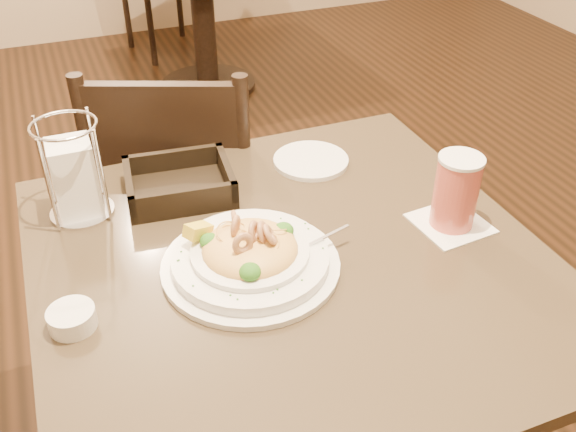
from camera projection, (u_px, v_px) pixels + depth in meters
name	position (u px, v px, depth m)	size (l,w,h in m)	color
main_table	(292.00, 351.00, 1.29)	(0.90, 0.90, 0.76)	black
dining_chair_near	(184.00, 206.00, 1.74)	(0.55, 0.55, 0.93)	black
pasta_bowl	(250.00, 255.00, 1.11)	(0.35, 0.31, 0.10)	white
drink_glass	(456.00, 192.00, 1.19)	(0.14, 0.14, 0.15)	white
bread_basket	(180.00, 185.00, 1.31)	(0.23, 0.19, 0.06)	black
napkin_caddy	(75.00, 176.00, 1.22)	(0.12, 0.12, 0.20)	silver
side_plate	(311.00, 161.00, 1.42)	(0.17, 0.17, 0.01)	white
butter_ramekin	(72.00, 319.00, 1.00)	(0.07, 0.07, 0.03)	white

